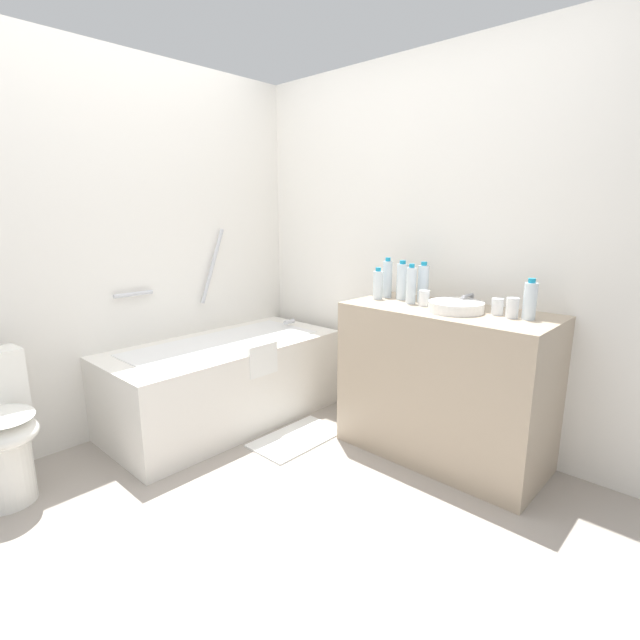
{
  "coord_description": "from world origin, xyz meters",
  "views": [
    {
      "loc": [
        -1.14,
        -1.58,
        1.39
      ],
      "look_at": [
        0.73,
        0.15,
        0.8
      ],
      "focal_mm": 26.34,
      "sensor_mm": 36.0,
      "label": 1
    }
  ],
  "objects_px": {
    "bathtub": "(225,379)",
    "sink_faucet": "(471,301)",
    "water_bottle_0": "(530,300)",
    "water_bottle_3": "(378,285)",
    "water_bottle_2": "(402,281)",
    "drinking_glass_0": "(512,308)",
    "drinking_glass_2": "(424,298)",
    "drinking_glass_1": "(497,307)",
    "water_bottle_4": "(411,285)",
    "bath_mat": "(297,438)",
    "water_bottle_5": "(387,279)",
    "water_bottle_1": "(423,283)",
    "sink_basin": "(456,307)"
  },
  "relations": [
    {
      "from": "bathtub",
      "to": "water_bottle_5",
      "type": "bearing_deg",
      "value": -53.05
    },
    {
      "from": "water_bottle_5",
      "to": "water_bottle_1",
      "type": "bearing_deg",
      "value": -89.27
    },
    {
      "from": "water_bottle_3",
      "to": "bath_mat",
      "type": "height_order",
      "value": "water_bottle_3"
    },
    {
      "from": "water_bottle_1",
      "to": "water_bottle_4",
      "type": "height_order",
      "value": "water_bottle_1"
    },
    {
      "from": "water_bottle_1",
      "to": "sink_faucet",
      "type": "bearing_deg",
      "value": -77.69
    },
    {
      "from": "water_bottle_3",
      "to": "sink_basin",
      "type": "bearing_deg",
      "value": -92.33
    },
    {
      "from": "water_bottle_4",
      "to": "drinking_glass_1",
      "type": "bearing_deg",
      "value": -85.24
    },
    {
      "from": "sink_faucet",
      "to": "bathtub",
      "type": "bearing_deg",
      "value": 117.11
    },
    {
      "from": "bathtub",
      "to": "water_bottle_1",
      "type": "relative_size",
      "value": 6.47
    },
    {
      "from": "sink_faucet",
      "to": "water_bottle_5",
      "type": "height_order",
      "value": "water_bottle_5"
    },
    {
      "from": "water_bottle_1",
      "to": "drinking_glass_0",
      "type": "height_order",
      "value": "water_bottle_1"
    },
    {
      "from": "water_bottle_4",
      "to": "drinking_glass_1",
      "type": "height_order",
      "value": "water_bottle_4"
    },
    {
      "from": "bath_mat",
      "to": "water_bottle_1",
      "type": "bearing_deg",
      "value": -46.03
    },
    {
      "from": "water_bottle_4",
      "to": "bath_mat",
      "type": "distance_m",
      "value": 1.18
    },
    {
      "from": "bath_mat",
      "to": "water_bottle_3",
      "type": "bearing_deg",
      "value": -33.18
    },
    {
      "from": "water_bottle_3",
      "to": "drinking_glass_0",
      "type": "bearing_deg",
      "value": -87.89
    },
    {
      "from": "sink_faucet",
      "to": "water_bottle_0",
      "type": "bearing_deg",
      "value": -105.22
    },
    {
      "from": "water_bottle_3",
      "to": "water_bottle_4",
      "type": "distance_m",
      "value": 0.23
    },
    {
      "from": "drinking_glass_1",
      "to": "drinking_glass_2",
      "type": "bearing_deg",
      "value": 96.91
    },
    {
      "from": "bathtub",
      "to": "water_bottle_0",
      "type": "xyz_separation_m",
      "value": [
        0.61,
        -1.72,
        0.67
      ]
    },
    {
      "from": "bathtub",
      "to": "drinking_glass_2",
      "type": "relative_size",
      "value": 17.5
    },
    {
      "from": "water_bottle_4",
      "to": "bath_mat",
      "type": "bearing_deg",
      "value": 131.06
    },
    {
      "from": "bathtub",
      "to": "sink_faucet",
      "type": "xyz_separation_m",
      "value": [
        0.7,
        -1.37,
        0.61
      ]
    },
    {
      "from": "sink_basin",
      "to": "drinking_glass_2",
      "type": "distance_m",
      "value": 0.21
    },
    {
      "from": "bathtub",
      "to": "water_bottle_1",
      "type": "distance_m",
      "value": 1.45
    },
    {
      "from": "water_bottle_1",
      "to": "water_bottle_3",
      "type": "bearing_deg",
      "value": 109.41
    },
    {
      "from": "bathtub",
      "to": "water_bottle_5",
      "type": "distance_m",
      "value": 1.27
    },
    {
      "from": "drinking_glass_1",
      "to": "water_bottle_4",
      "type": "bearing_deg",
      "value": 94.76
    },
    {
      "from": "bathtub",
      "to": "drinking_glass_1",
      "type": "height_order",
      "value": "bathtub"
    },
    {
      "from": "sink_faucet",
      "to": "drinking_glass_1",
      "type": "xyz_separation_m",
      "value": [
        -0.1,
        -0.19,
        0.01
      ]
    },
    {
      "from": "water_bottle_0",
      "to": "water_bottle_4",
      "type": "height_order",
      "value": "water_bottle_4"
    },
    {
      "from": "sink_faucet",
      "to": "water_bottle_3",
      "type": "height_order",
      "value": "water_bottle_3"
    },
    {
      "from": "water_bottle_1",
      "to": "water_bottle_4",
      "type": "relative_size",
      "value": 1.03
    },
    {
      "from": "water_bottle_3",
      "to": "bath_mat",
      "type": "xyz_separation_m",
      "value": [
        -0.43,
        0.28,
        -0.95
      ]
    },
    {
      "from": "drinking_glass_0",
      "to": "drinking_glass_1",
      "type": "height_order",
      "value": "drinking_glass_0"
    },
    {
      "from": "water_bottle_0",
      "to": "bathtub",
      "type": "bearing_deg",
      "value": 109.42
    },
    {
      "from": "water_bottle_0",
      "to": "sink_faucet",
      "type": "bearing_deg",
      "value": 74.78
    },
    {
      "from": "water_bottle_2",
      "to": "drinking_glass_1",
      "type": "height_order",
      "value": "water_bottle_2"
    },
    {
      "from": "sink_basin",
      "to": "water_bottle_2",
      "type": "bearing_deg",
      "value": 74.9
    },
    {
      "from": "water_bottle_4",
      "to": "water_bottle_0",
      "type": "bearing_deg",
      "value": -86.28
    },
    {
      "from": "water_bottle_1",
      "to": "drinking_glass_0",
      "type": "relative_size",
      "value": 2.33
    },
    {
      "from": "sink_faucet",
      "to": "water_bottle_2",
      "type": "distance_m",
      "value": 0.43
    },
    {
      "from": "bathtub",
      "to": "sink_faucet",
      "type": "bearing_deg",
      "value": -62.89
    },
    {
      "from": "bathtub",
      "to": "drinking_glass_2",
      "type": "distance_m",
      "value": 1.43
    },
    {
      "from": "sink_faucet",
      "to": "drinking_glass_2",
      "type": "xyz_separation_m",
      "value": [
        -0.15,
        0.21,
        0.01
      ]
    },
    {
      "from": "sink_basin",
      "to": "bath_mat",
      "type": "distance_m",
      "value": 1.27
    },
    {
      "from": "water_bottle_1",
      "to": "drinking_glass_2",
      "type": "bearing_deg",
      "value": -144.47
    },
    {
      "from": "water_bottle_0",
      "to": "water_bottle_3",
      "type": "height_order",
      "value": "water_bottle_0"
    },
    {
      "from": "water_bottle_2",
      "to": "drinking_glass_0",
      "type": "distance_m",
      "value": 0.7
    },
    {
      "from": "drinking_glass_2",
      "to": "bath_mat",
      "type": "height_order",
      "value": "drinking_glass_2"
    }
  ]
}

